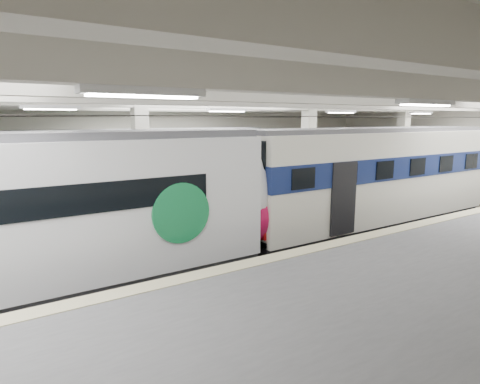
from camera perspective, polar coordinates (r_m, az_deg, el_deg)
station_hall at (r=12.20m, az=7.26°, el=3.85°), size 36.00×24.00×5.75m
modern_emu at (r=11.51m, az=-21.18°, el=-2.88°), size 13.23×2.73×4.30m
older_rer at (r=17.68m, az=18.12°, el=2.09°), size 12.80×2.83×4.25m
far_train at (r=17.34m, az=-16.88°, el=1.81°), size 13.04×2.75×4.20m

